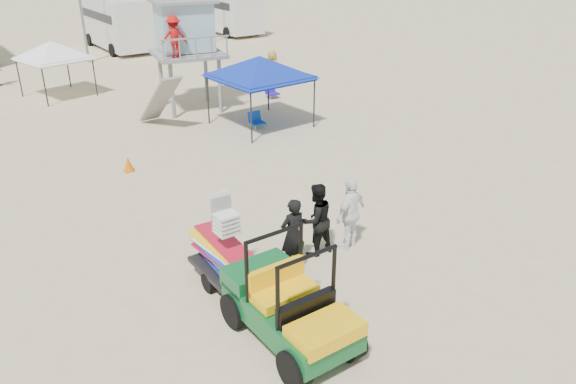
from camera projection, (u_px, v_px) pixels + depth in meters
ground at (352, 304)px, 11.64m from camera, size 140.00×140.00×0.00m
utility_cart at (290, 299)px, 10.18m from camera, size 1.44×2.74×2.08m
surf_trailer at (227, 253)px, 11.99m from camera, size 1.15×2.11×1.93m
man_left at (293, 235)px, 12.52m from camera, size 0.65×0.44×1.75m
man_mid at (316, 219)px, 13.14m from camera, size 0.87×0.68×1.80m
man_right at (351, 213)px, 13.40m from camera, size 1.15×0.70×1.82m
lifeguard_tower at (183, 31)px, 23.14m from camera, size 3.25×3.25×4.42m
canopy_blue at (260, 60)px, 21.31m from camera, size 3.32×3.32×3.15m
canopy_white_c at (51, 44)px, 25.35m from camera, size 3.11×3.11×2.96m
cone_near at (128, 164)px, 18.00m from camera, size 0.34×0.34×0.50m
beach_chair_b at (256, 120)px, 21.99m from camera, size 0.57×0.61×0.64m
beach_chair_c at (271, 91)px, 25.98m from camera, size 0.57×0.61×0.64m
rv_mid_right at (117, 21)px, 36.23m from camera, size 2.64×7.00×3.25m
rv_far_right at (227, 8)px, 42.05m from camera, size 2.64×6.60×3.25m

